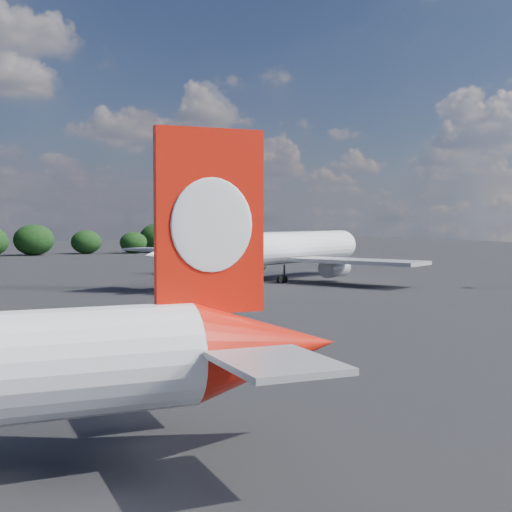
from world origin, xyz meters
TOP-DOWN VIEW (x-y plane):
  - china_southern_airliner at (52.49, 72.89)m, footprint 51.37×49.47m

SIDE VIEW (x-z plane):
  - china_southern_airliner at x=52.49m, z-range -3.42..14.08m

